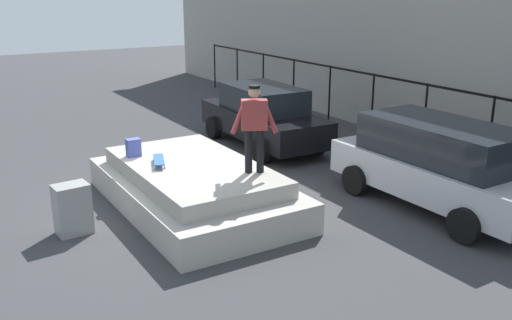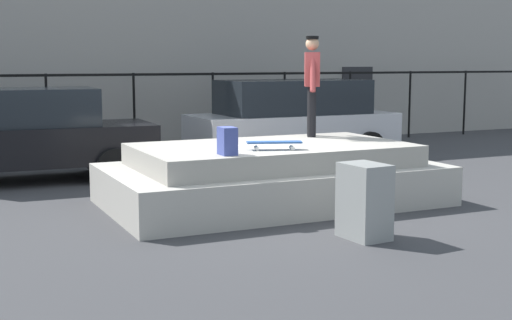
% 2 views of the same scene
% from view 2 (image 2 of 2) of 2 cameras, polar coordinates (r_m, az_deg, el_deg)
% --- Properties ---
extents(ground_plane, '(60.00, 60.00, 0.00)m').
position_cam_2_polar(ground_plane, '(10.56, 0.47, -3.79)').
color(ground_plane, '#38383A').
extents(concrete_ledge, '(4.96, 2.78, 0.91)m').
position_cam_2_polar(concrete_ledge, '(10.75, 1.33, -1.34)').
color(concrete_ledge, '#ADA89E').
rests_on(concrete_ledge, ground_plane).
extents(skateboarder, '(0.49, 0.83, 1.66)m').
position_cam_2_polar(skateboarder, '(11.81, 4.54, 6.58)').
color(skateboarder, black).
rests_on(skateboarder, concrete_ledge).
extents(skateboard, '(0.80, 0.45, 0.12)m').
position_cam_2_polar(skateboard, '(10.01, 1.48, 1.40)').
color(skateboard, '#264C8C').
rests_on(skateboard, concrete_ledge).
extents(backpack, '(0.21, 0.28, 0.37)m').
position_cam_2_polar(backpack, '(9.46, -2.33, 1.54)').
color(backpack, '#3F4C99').
rests_on(backpack, concrete_ledge).
extents(car_black_sedan_near, '(4.58, 2.08, 1.67)m').
position_cam_2_polar(car_black_sedan_near, '(13.29, -18.14, 1.97)').
color(car_black_sedan_near, black).
rests_on(car_black_sedan_near, ground_plane).
extents(car_silver_hatchback_mid, '(4.56, 2.10, 1.75)m').
position_cam_2_polar(car_silver_hatchback_mid, '(15.55, 2.99, 3.43)').
color(car_silver_hatchback_mid, '#B7B7BC').
rests_on(car_silver_hatchback_mid, ground_plane).
extents(utility_box, '(0.49, 0.64, 0.92)m').
position_cam_2_polar(utility_box, '(8.71, 8.74, -3.31)').
color(utility_box, gray).
rests_on(utility_box, ground_plane).
extents(fence_row, '(24.06, 0.06, 1.88)m').
position_cam_2_polar(fence_row, '(16.95, -9.82, 4.96)').
color(fence_row, black).
rests_on(fence_row, ground_plane).
extents(warehouse_building, '(34.25, 9.31, 6.58)m').
position_cam_2_polar(warehouse_building, '(22.02, -13.59, 10.74)').
color(warehouse_building, gray).
rests_on(warehouse_building, ground_plane).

